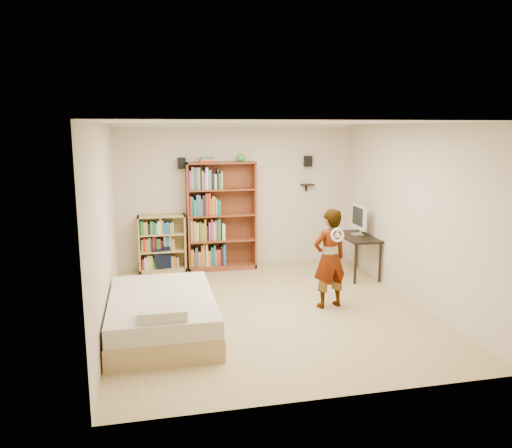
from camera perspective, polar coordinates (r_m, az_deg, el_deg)
The scene contains 14 objects.
ground at distance 7.44m, azimuth 1.50°, elevation -9.76°, with size 4.50×5.00×0.01m, color tan.
room_shell at distance 7.02m, azimuth 1.57°, elevation 3.82°, with size 4.52×5.02×2.71m.
crown_molding at distance 6.96m, azimuth 1.61°, elevation 11.26°, with size 4.50×5.00×0.06m.
speaker_left at distance 9.20m, azimuth -8.49°, elevation 6.89°, with size 0.14×0.12×0.20m, color black.
speaker_right at distance 9.66m, azimuth 5.96°, elevation 7.14°, with size 0.14×0.12×0.20m, color black.
wall_shelf at distance 9.71m, azimuth 5.89°, elevation 4.50°, with size 0.25×0.16×0.03m, color black.
tall_bookshelf at distance 9.31m, azimuth -3.98°, elevation 0.87°, with size 1.27×0.37×2.01m, color brown, non-canonical shape.
low_bookshelf at distance 9.34m, azimuth -10.67°, elevation -2.24°, with size 0.85×0.32×1.06m, color tan, non-canonical shape.
computer_desk at distance 9.21m, azimuth 11.37°, elevation -3.54°, with size 0.53×1.06×0.72m, color black, non-canonical shape.
imac at distance 9.18m, azimuth 11.56°, elevation 0.47°, with size 0.11×0.55×0.55m, color silver, non-canonical shape.
daybed at distance 6.69m, azimuth -10.68°, elevation -9.57°, with size 1.35×2.08×0.61m, color beige, non-canonical shape.
person at distance 7.42m, azimuth 8.41°, elevation -3.93°, with size 0.54×0.35×1.48m, color black.
wii_wheel at distance 7.08m, azimuth 9.29°, elevation -1.27°, with size 0.20×0.20×0.03m, color silver.
navy_bag at distance 9.40m, azimuth -10.57°, elevation -3.94°, with size 0.37×0.24×0.50m, color black, non-canonical shape.
Camera 1 is at (-1.68, -6.76, 2.63)m, focal length 35.00 mm.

